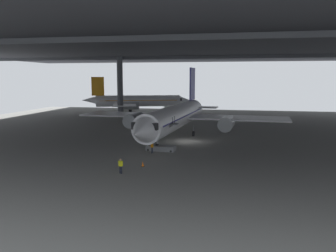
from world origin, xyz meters
TOP-DOWN VIEW (x-y plane):
  - ground_plane at (0.00, 0.00)m, footprint 110.00×110.00m
  - hangar_structure at (-0.04, 13.76)m, footprint 121.00×99.00m
  - airplane_main at (-2.57, 3.04)m, footprint 36.50×37.75m
  - boarding_stairs at (-2.70, -7.42)m, footprint 4.35×1.78m
  - crew_worker_near_nose at (-4.35, -19.25)m, footprint 0.53×0.32m
  - crew_worker_by_stairs at (-3.53, -9.26)m, footprint 0.31×0.53m
  - airplane_distant at (-21.34, 42.86)m, footprint 30.52×30.24m
  - traffic_cone_orange at (-2.88, -16.04)m, footprint 0.36×0.36m

SIDE VIEW (x-z plane):
  - ground_plane at x=0.00m, z-range 0.00..0.00m
  - traffic_cone_orange at x=-2.88m, z-range -0.01..0.59m
  - boarding_stairs at x=-2.70m, z-range -1.62..3.10m
  - crew_worker_near_nose at x=-4.35m, z-range 0.10..1.67m
  - crew_worker_by_stairs at x=-3.53m, z-range 0.11..1.70m
  - airplane_distant at x=-21.34m, z-range -1.83..8.20m
  - airplane_main at x=-2.57m, z-range -2.37..9.39m
  - hangar_structure at x=-0.04m, z-range 7.45..23.60m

